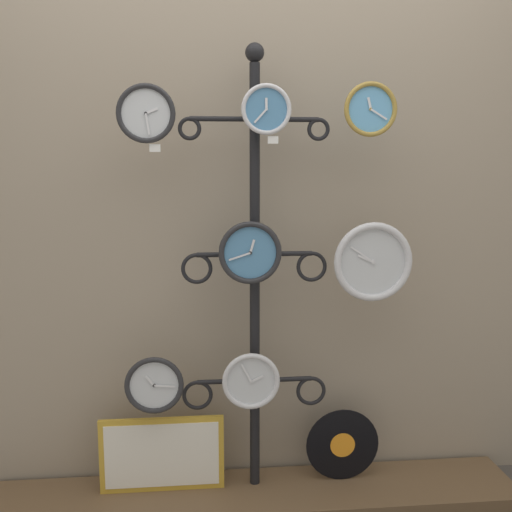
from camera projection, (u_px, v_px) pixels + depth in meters
name	position (u px, v px, depth m)	size (l,w,h in m)	color
shop_wall	(251.00, 165.00, 2.51)	(4.40, 0.04, 2.80)	gray
low_shelf	(256.00, 496.00, 2.50)	(2.20, 0.36, 0.06)	brown
display_stand	(255.00, 357.00, 2.47)	(0.60, 0.40, 1.86)	black
clock_top_left	(146.00, 114.00, 2.18)	(0.22, 0.04, 0.22)	silver
clock_top_center	(266.00, 109.00, 2.25)	(0.19, 0.04, 0.19)	#4C84B2
clock_top_right	(370.00, 109.00, 2.28)	(0.21, 0.04, 0.21)	#60A8DB
clock_middle_center	(250.00, 253.00, 2.32)	(0.25, 0.04, 0.25)	#4C84B2
clock_middle_right	(373.00, 262.00, 2.37)	(0.32, 0.04, 0.32)	silver
clock_bottom_left	(154.00, 385.00, 2.36)	(0.23, 0.04, 0.23)	silver
clock_bottom_center	(251.00, 381.00, 2.38)	(0.23, 0.04, 0.23)	silver
vinyl_record	(342.00, 445.00, 2.55)	(0.31, 0.01, 0.31)	black
picture_frame	(162.00, 454.00, 2.47)	(0.51, 0.02, 0.32)	gold
price_tag_upper	(155.00, 148.00, 2.20)	(0.04, 0.00, 0.03)	white
price_tag_mid	(273.00, 140.00, 2.26)	(0.04, 0.00, 0.03)	white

